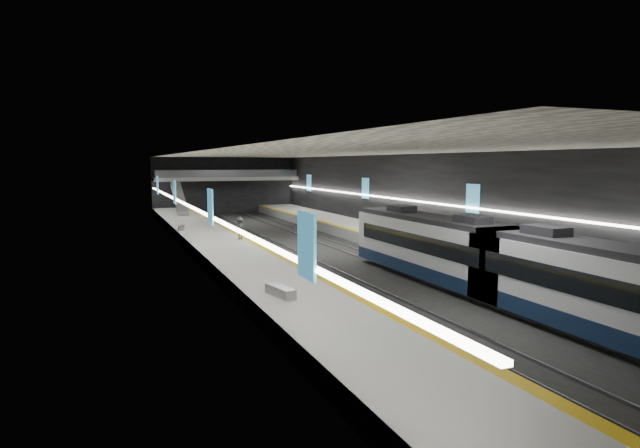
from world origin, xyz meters
name	(u,v)px	position (x,y,z in m)	size (l,w,h in m)	color
ground	(313,249)	(0.00, 0.00, 0.00)	(70.00, 70.00, 0.00)	black
ceiling	(313,153)	(0.00, 0.00, 8.00)	(20.00, 70.00, 0.04)	beige
wall_left	(190,205)	(-10.00, 0.00, 4.00)	(0.04, 70.00, 8.00)	black
wall_right	(416,199)	(10.00, 0.00, 4.00)	(0.04, 70.00, 8.00)	black
wall_back	(224,185)	(0.00, 35.00, 4.00)	(20.00, 0.04, 8.00)	black
platform_left	(224,249)	(-7.50, 0.00, 0.50)	(5.00, 70.00, 1.00)	slate
tile_surface_left	(223,242)	(-7.50, 0.00, 1.01)	(5.00, 70.00, 0.02)	#B2B1AC
tactile_strip_left	(251,241)	(-5.30, 0.00, 1.02)	(0.60, 70.00, 0.02)	#E9B50C
platform_right	(391,239)	(7.50, 0.00, 0.50)	(5.00, 70.00, 1.00)	slate
tile_surface_right	(392,233)	(7.50, 0.00, 1.01)	(5.00, 70.00, 0.02)	#B2B1AC
tactile_strip_right	(369,234)	(5.30, 0.00, 1.02)	(0.60, 70.00, 0.02)	#E9B50C
rails	(313,249)	(0.00, 0.00, 0.06)	(6.52, 70.00, 0.12)	gray
train	(504,263)	(2.50, -20.14, 2.20)	(2.69, 27.77, 3.60)	#11213E
ad_posters	(308,195)	(0.00, 1.00, 4.50)	(19.94, 53.50, 2.20)	#47A9D6
cove_light_left	(193,208)	(-9.80, 0.00, 3.80)	(0.25, 68.60, 0.12)	white
cove_light_right	(414,201)	(9.80, 0.00, 3.80)	(0.25, 68.60, 0.12)	white
mezzanine_bridge	(227,179)	(0.00, 32.93, 5.04)	(20.00, 3.00, 1.50)	gray
escalator	(179,198)	(-7.50, 26.00, 2.90)	(1.20, 8.00, 0.60)	#99999E
bench_left_near	(280,292)	(-8.60, -17.97, 1.24)	(0.55, 1.99, 0.49)	#99999E
bench_left_far	(181,228)	(-9.50, 9.23, 1.22)	(0.50, 1.82, 0.44)	#99999E
bench_right_far	(362,221)	(8.65, 8.08, 1.22)	(0.50, 1.78, 0.44)	#99999E
passenger_right_a	(520,251)	(6.90, -16.46, 1.96)	(0.70, 0.46, 1.92)	#AB4640
passenger_right_b	(469,242)	(6.65, -11.99, 1.87)	(0.84, 0.66, 1.74)	#5586B8
passenger_left_a	(209,216)	(-6.10, 13.68, 1.79)	(0.93, 0.39, 1.58)	beige
passenger_left_b	(240,228)	(-5.93, 1.10, 1.92)	(1.19, 0.68, 1.84)	#38383F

